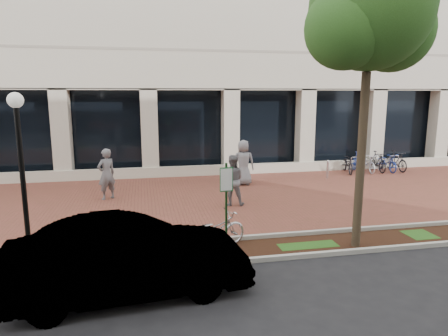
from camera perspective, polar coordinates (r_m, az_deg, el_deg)
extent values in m
plane|color=black|center=(15.40, -2.47, -4.46)|extent=(120.00, 120.00, 0.00)
cube|color=brown|center=(15.40, -2.47, -4.44)|extent=(40.00, 9.00, 0.01)
cube|color=black|center=(10.51, 2.18, -11.73)|extent=(40.00, 1.50, 0.01)
cube|color=#A3A299|center=(11.17, 1.25, -10.05)|extent=(40.00, 0.12, 0.12)
cube|color=#A3A299|center=(9.82, 3.25, -13.06)|extent=(40.00, 0.12, 0.12)
cube|color=black|center=(20.51, -5.01, 5.24)|extent=(40.00, 0.15, 4.20)
cube|color=beige|center=(19.69, -4.56, -0.42)|extent=(40.00, 0.25, 0.50)
cube|color=beige|center=(19.82, -4.78, 5.06)|extent=(0.80, 0.80, 4.20)
cube|color=#163D19|center=(10.17, 0.32, -5.66)|extent=(0.05, 0.05, 2.30)
cube|color=#18612D|center=(9.96, 0.36, -1.65)|extent=(0.34, 0.02, 0.62)
cube|color=silver|center=(9.95, 0.37, -1.67)|extent=(0.30, 0.01, 0.56)
cylinder|color=black|center=(11.03, -25.99, -10.93)|extent=(0.28, 0.28, 0.30)
cylinder|color=black|center=(10.56, -26.73, -2.27)|extent=(0.12, 0.12, 3.70)
sphere|color=silver|center=(10.34, -27.66, 8.58)|extent=(0.36, 0.36, 0.36)
cylinder|color=#423625|center=(10.79, 18.95, 0.77)|extent=(0.22, 0.22, 4.52)
sphere|color=#224A17|center=(10.84, 20.21, 20.63)|extent=(2.95, 2.95, 2.95)
sphere|color=#224A17|center=(11.44, 22.89, 17.64)|extent=(2.07, 2.07, 2.07)
sphere|color=#224A17|center=(10.21, 16.97, 18.53)|extent=(1.92, 1.92, 1.92)
imported|color=silver|center=(10.49, -1.38, -8.97)|extent=(1.95, 1.27, 0.97)
imported|color=#5E5E62|center=(15.81, -16.44, -0.85)|extent=(0.86, 0.78, 1.96)
imported|color=slate|center=(14.38, 1.17, -1.75)|extent=(1.01, 0.85, 1.85)
imported|color=slate|center=(17.58, 2.78, 0.78)|extent=(1.04, 0.73, 2.01)
cylinder|color=#B9B9BE|center=(19.59, 14.55, -0.33)|extent=(0.11, 0.11, 0.80)
sphere|color=#B9B9BE|center=(19.52, 14.61, 0.97)|extent=(0.12, 0.12, 0.12)
imported|color=black|center=(21.32, 17.30, 0.59)|extent=(1.05, 1.90, 0.95)
imported|color=navy|center=(21.58, 18.59, 0.78)|extent=(0.82, 1.81, 1.05)
imported|color=silver|center=(21.87, 19.83, 0.69)|extent=(0.88, 1.88, 0.95)
imported|color=black|center=(22.15, 21.05, 0.86)|extent=(0.65, 1.79, 1.05)
imported|color=#203894|center=(22.46, 22.23, 0.77)|extent=(0.69, 1.83, 0.95)
imported|color=black|center=(22.76, 23.39, 0.94)|extent=(0.53, 1.76, 1.05)
cylinder|color=#B9B9BE|center=(22.02, 20.43, 0.52)|extent=(0.04, 0.04, 0.80)
imported|color=#B5B4B9|center=(8.32, -13.49, -12.41)|extent=(4.90, 2.11, 1.57)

